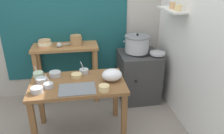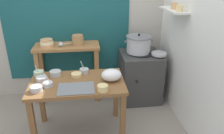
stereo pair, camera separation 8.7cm
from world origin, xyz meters
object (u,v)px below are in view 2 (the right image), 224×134
(prep_bowl_4, at_px, (84,71))
(prep_bowl_7, at_px, (103,88))
(steamer_pot, at_px, (139,44))
(prep_table, at_px, (78,90))
(prep_bowl_5, at_px, (39,73))
(prep_bowl_1, at_px, (77,75))
(prep_bowl_3, at_px, (41,79))
(prep_bowl_6, at_px, (55,73))
(plastic_bag, at_px, (111,75))
(back_shelf_table, at_px, (68,59))
(clay_pot, at_px, (78,40))
(stove_block, at_px, (140,76))
(ladle, at_px, (62,44))
(bowl_stack_enamel, at_px, (47,43))
(prep_bowl_2, at_px, (36,88))
(wide_pan, at_px, (159,54))
(prep_bowl_0, at_px, (48,84))
(serving_tray, at_px, (76,88))

(prep_bowl_4, bearing_deg, prep_bowl_7, -68.32)
(steamer_pot, distance_m, prep_bowl_7, 1.19)
(prep_table, relative_size, prep_bowl_5, 7.62)
(prep_table, xyz_separation_m, prep_bowl_1, (-0.01, 0.14, 0.14))
(prep_bowl_3, xyz_separation_m, prep_bowl_6, (0.15, 0.12, 0.01))
(prep_bowl_4, relative_size, prep_bowl_5, 1.11)
(prep_table, distance_m, prep_bowl_3, 0.45)
(prep_table, relative_size, plastic_bag, 4.63)
(back_shelf_table, bearing_deg, prep_bowl_6, -99.54)
(clay_pot, height_order, prep_bowl_3, clay_pot)
(stove_block, height_order, prep_bowl_6, same)
(ladle, relative_size, prep_bowl_7, 2.42)
(prep_bowl_5, bearing_deg, prep_bowl_7, -32.07)
(stove_block, distance_m, prep_bowl_4, 1.06)
(stove_block, height_order, steamer_pot, steamer_pot)
(prep_table, distance_m, bowl_stack_enamel, 1.00)
(plastic_bag, relative_size, prep_bowl_7, 2.05)
(stove_block, height_order, ladle, ladle)
(prep_bowl_3, relative_size, prep_bowl_6, 0.91)
(prep_bowl_2, bearing_deg, bowl_stack_enamel, 90.39)
(wide_pan, xyz_separation_m, prep_bowl_0, (-1.50, -0.66, -0.05))
(prep_bowl_2, xyz_separation_m, prep_bowl_4, (0.52, 0.40, -0.00))
(clay_pot, xyz_separation_m, prep_bowl_3, (-0.43, -0.78, -0.23))
(prep_bowl_5, bearing_deg, stove_block, 19.79)
(steamer_pot, xyz_separation_m, prep_bowl_1, (-0.91, -0.61, -0.16))
(prep_bowl_3, bearing_deg, prep_bowl_1, 8.36)
(serving_tray, xyz_separation_m, prep_bowl_1, (-0.00, 0.31, 0.02))
(prep_table, height_order, prep_bowl_7, prep_bowl_7)
(stove_block, xyz_separation_m, ladle, (-1.17, 0.07, 0.55))
(steamer_pot, bearing_deg, wide_pan, -29.86)
(clay_pot, xyz_separation_m, wide_pan, (1.17, -0.27, -0.18))
(clay_pot, xyz_separation_m, prep_bowl_4, (0.08, -0.62, -0.22))
(ladle, xyz_separation_m, wide_pan, (1.40, -0.20, -0.14))
(clay_pot, height_order, prep_bowl_6, clay_pot)
(stove_block, height_order, prep_bowl_7, prep_bowl_7)
(serving_tray, height_order, prep_bowl_3, prep_bowl_3)
(prep_bowl_4, height_order, prep_bowl_7, prep_bowl_4)
(prep_bowl_7, bearing_deg, back_shelf_table, 111.54)
(prep_table, relative_size, bowl_stack_enamel, 5.57)
(prep_table, distance_m, prep_bowl_4, 0.29)
(prep_bowl_0, bearing_deg, prep_bowl_4, 37.43)
(back_shelf_table, relative_size, plastic_bag, 4.04)
(serving_tray, relative_size, prep_bowl_0, 2.26)
(back_shelf_table, bearing_deg, serving_tray, -81.65)
(prep_bowl_0, bearing_deg, prep_table, 12.90)
(prep_bowl_0, xyz_separation_m, prep_bowl_4, (0.41, 0.31, 0.00))
(clay_pot, height_order, prep_bowl_0, clay_pot)
(prep_bowl_7, bearing_deg, prep_bowl_1, 126.46)
(prep_table, height_order, prep_bowl_5, prep_bowl_5)
(steamer_pot, bearing_deg, prep_bowl_3, -153.20)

